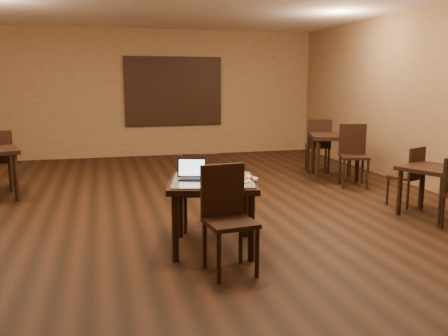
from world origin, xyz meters
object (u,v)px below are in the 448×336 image
object	(u,v)px
pizza_pan	(219,174)
other_table_c_chair_far	(410,173)
chair_main_near	(227,212)
other_table_a	(335,142)
chair_main_far	(200,187)
tiled_table	(213,189)
other_table_a_chair_near	(353,151)
other_table_a_chair_far	(318,142)
laptop	(193,174)
other_table_c	(433,175)

from	to	relation	value
pizza_pan	other_table_c_chair_far	size ratio (longest dim) A/B	0.45
chair_main_near	other_table_a	world-z (taller)	chair_main_near
chair_main_far	chair_main_near	bearing A→B (deg)	101.11
tiled_table	pizza_pan	distance (m)	0.29
other_table_a	other_table_a_chair_near	xyz separation A→B (m)	(0.03, -0.62, -0.08)
chair_main_near	other_table_a_chair_far	bearing A→B (deg)	48.01
chair_main_near	laptop	distance (m)	0.77
chair_main_near	other_table_c_chair_far	world-z (taller)	chair_main_near
other_table_a_chair_near	other_table_c	xyz separation A→B (m)	(0.03, -2.01, -0.04)
chair_main_near	chair_main_far	xyz separation A→B (m)	(-0.00, 1.23, -0.03)
other_table_a	other_table_a_chair_far	world-z (taller)	other_table_a_chair_far
laptop	other_table_a_chair_far	distance (m)	4.86
other_table_a_chair_far	other_table_a	bearing A→B (deg)	110.99
other_table_a_chair_near	other_table_c	bearing A→B (deg)	-70.84
other_table_a_chair_near	other_table_a_chair_far	size ratio (longest dim) A/B	1.00
other_table_a_chair_near	laptop	bearing A→B (deg)	-125.64
tiled_table	other_table_a_chair_near	world-z (taller)	other_table_a_chair_near
chair_main_far	other_table_c_chair_far	xyz separation A→B (m)	(3.15, 0.37, -0.05)
other_table_a_chair_near	chair_main_near	bearing A→B (deg)	-116.62
other_table_a_chair_far	laptop	bearing A→B (deg)	66.75
chair_main_far	other_table_a_chair_far	bearing A→B (deg)	-123.40
chair_main_near	other_table_a_chair_far	xyz separation A→B (m)	(3.03, 4.34, 0.03)
laptop	other_table_a_chair_far	xyz separation A→B (m)	(3.22, 3.63, -0.22)
laptop	tiled_table	bearing A→B (deg)	-8.20
laptop	other_table_a_chair_near	distance (m)	4.06
other_table_a	other_table_c_chair_far	bearing A→B (deg)	-69.26
other_table_a	other_table_c_chair_far	size ratio (longest dim) A/B	1.27
other_table_c_chair_far	chair_main_far	bearing A→B (deg)	-16.77
laptop	other_table_a	distance (m)	4.43
other_table_c	chair_main_far	bearing A→B (deg)	153.88
tiled_table	laptop	world-z (taller)	laptop
chair_main_near	other_table_c_chair_far	xyz separation A→B (m)	(3.15, 1.60, -0.08)
chair_main_near	other_table_c	xyz separation A→B (m)	(3.12, 1.09, -0.01)
other_table_a	other_table_c_chair_far	xyz separation A→B (m)	(0.09, -2.12, -0.19)
other_table_a_chair_near	other_table_a_chair_far	xyz separation A→B (m)	(-0.06, 1.24, 0.00)
pizza_pan	other_table_a_chair_far	bearing A→B (deg)	50.28
tiled_table	pizza_pan	bearing A→B (deg)	76.43
chair_main_far	other_table_c	bearing A→B (deg)	-171.70
chair_main_far	other_table_c_chair_far	world-z (taller)	chair_main_far
chair_main_near	other_table_c	size ratio (longest dim) A/B	1.07
pizza_pan	other_table_a_chair_near	world-z (taller)	other_table_a_chair_near
tiled_table	other_table_a_chair_far	distance (m)	4.80
other_table_a_chair_near	other_table_a_chair_far	world-z (taller)	same
pizza_pan	other_table_a	bearing A→B (deg)	44.40
other_table_a_chair_near	other_table_c	distance (m)	2.01
chair_main_near	other_table_a	xyz separation A→B (m)	(3.06, 3.72, 0.11)
chair_main_far	other_table_a	xyz separation A→B (m)	(3.06, 2.49, 0.14)
tiled_table	chair_main_far	bearing A→B (deg)	104.48
tiled_table	other_table_c_chair_far	world-z (taller)	other_table_c_chair_far
laptop	other_table_c	world-z (taller)	laptop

